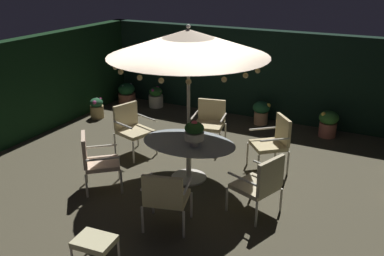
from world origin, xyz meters
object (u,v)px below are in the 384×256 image
(patio_umbrella, at_px, (188,43))
(patio_chair_north, at_px, (261,182))
(patio_chair_southwest, at_px, (165,195))
(potted_plant_front_corner, at_px, (97,108))
(ottoman_footrest, at_px, (95,243))
(patio_chair_east, at_px, (210,120))
(potted_plant_left_far, at_px, (261,111))
(patio_dining_table, at_px, (189,149))
(centerpiece_planter, at_px, (194,132))
(potted_plant_left_near, at_px, (127,94))
(patio_chair_southeast, at_px, (132,126))
(potted_plant_right_far, at_px, (328,123))
(patio_chair_south, at_px, (95,159))
(potted_plant_back_left, at_px, (156,97))
(patio_chair_northeast, at_px, (274,140))

(patio_umbrella, bearing_deg, patio_chair_north, -20.36)
(patio_umbrella, xyz_separation_m, patio_chair_north, (1.50, -0.56, -1.87))
(patio_chair_southwest, bearing_deg, potted_plant_front_corner, 139.65)
(patio_chair_north, bearing_deg, ottoman_footrest, -125.93)
(patio_chair_north, height_order, patio_chair_southwest, patio_chair_north)
(patio_chair_east, height_order, potted_plant_front_corner, patio_chair_east)
(potted_plant_left_far, bearing_deg, patio_dining_table, -94.65)
(centerpiece_planter, height_order, potted_plant_left_near, centerpiece_planter)
(patio_umbrella, height_order, potted_plant_front_corner, patio_umbrella)
(patio_chair_southeast, distance_m, potted_plant_left_far, 3.31)
(patio_umbrella, distance_m, potted_plant_right_far, 4.20)
(patio_dining_table, bearing_deg, potted_plant_right_far, 59.81)
(patio_chair_north, xyz_separation_m, potted_plant_left_far, (-1.24, 3.80, -0.24))
(patio_chair_east, distance_m, potted_plant_right_far, 2.68)
(patio_chair_south, bearing_deg, potted_plant_right_far, 53.93)
(potted_plant_left_near, bearing_deg, potted_plant_back_left, 9.43)
(patio_chair_north, height_order, patio_chair_southeast, patio_chair_southeast)
(patio_chair_southwest, bearing_deg, centerpiece_planter, 100.26)
(patio_dining_table, distance_m, patio_chair_southwest, 1.58)
(patio_chair_southwest, xyz_separation_m, potted_plant_back_left, (-3.08, 4.75, -0.28))
(patio_chair_northeast, xyz_separation_m, ottoman_footrest, (-1.21, -3.64, -0.27))
(patio_dining_table, relative_size, potted_plant_left_far, 3.03)
(potted_plant_left_far, bearing_deg, patio_chair_south, -109.06)
(patio_umbrella, xyz_separation_m, potted_plant_right_far, (1.83, 3.15, -2.10))
(patio_chair_northeast, xyz_separation_m, potted_plant_front_corner, (-4.73, 0.78, -0.33))
(patio_chair_southeast, relative_size, potted_plant_back_left, 1.86)
(potted_plant_back_left, distance_m, potted_plant_right_far, 4.49)
(potted_plant_back_left, bearing_deg, patio_chair_southwest, -57.05)
(patio_umbrella, distance_m, patio_chair_southwest, 2.45)
(patio_umbrella, relative_size, potted_plant_front_corner, 5.35)
(patio_chair_east, xyz_separation_m, potted_plant_right_far, (2.15, 1.59, -0.23))
(potted_plant_left_far, xyz_separation_m, potted_plant_left_near, (-3.77, -0.16, -0.03))
(patio_umbrella, bearing_deg, ottoman_footrest, -89.67)
(patio_chair_southeast, distance_m, potted_plant_left_near, 3.29)
(patio_chair_north, relative_size, potted_plant_front_corner, 1.94)
(patio_chair_southeast, xyz_separation_m, potted_plant_left_far, (1.79, 2.78, -0.27))
(ottoman_footrest, height_order, potted_plant_back_left, potted_plant_back_left)
(patio_chair_north, height_order, patio_chair_south, patio_chair_south)
(centerpiece_planter, bearing_deg, patio_chair_southeast, 160.95)
(patio_dining_table, height_order, potted_plant_left_far, patio_dining_table)
(patio_umbrella, height_order, potted_plant_back_left, patio_umbrella)
(potted_plant_right_far, bearing_deg, centerpiece_planter, -117.06)
(patio_dining_table, bearing_deg, patio_chair_southwest, -74.55)
(potted_plant_back_left, relative_size, potted_plant_left_near, 0.94)
(potted_plant_front_corner, height_order, potted_plant_left_near, potted_plant_left_near)
(patio_chair_northeast, distance_m, patio_chair_southeast, 2.80)
(potted_plant_back_left, bearing_deg, centerpiece_planter, -49.77)
(patio_chair_southeast, distance_m, patio_chair_south, 1.54)
(patio_chair_south, xyz_separation_m, potted_plant_right_far, (3.05, 4.19, -0.24))
(potted_plant_front_corner, bearing_deg, potted_plant_left_far, 20.83)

